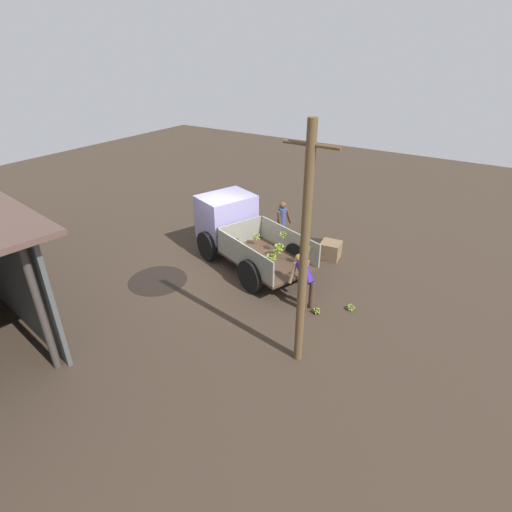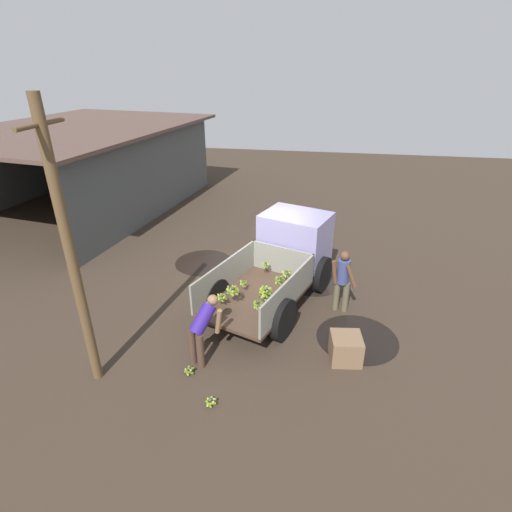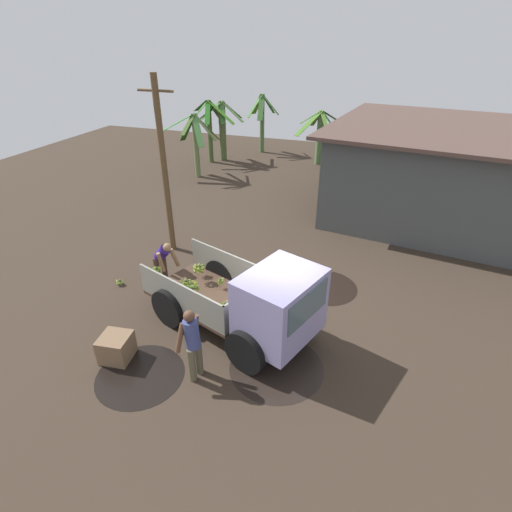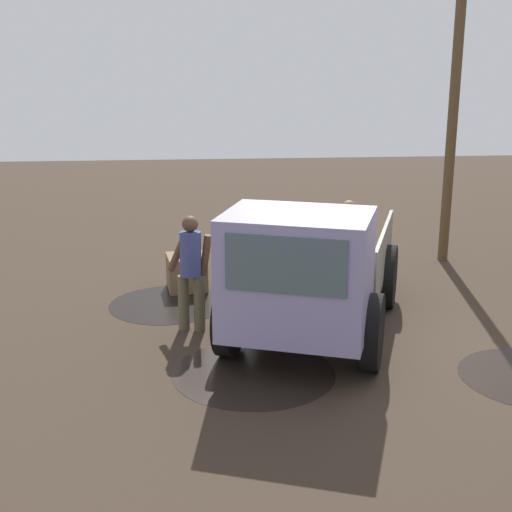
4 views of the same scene
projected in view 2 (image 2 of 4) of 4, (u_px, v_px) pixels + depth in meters
The scene contains 13 objects.
ground at pixel (258, 285), 11.05m from camera, with size 36.00×36.00×0.00m, color #3A2E23.
mud_patch_0 at pixel (312, 278), 11.37m from camera, with size 1.99×1.99×0.01m, color black.
mud_patch_1 at pixel (357, 338), 8.92m from camera, with size 1.81×1.81×0.01m, color black.
mud_patch_2 at pixel (204, 262), 12.25m from camera, with size 1.75×1.75×0.01m, color black.
cargo_truck at pixel (287, 253), 10.50m from camera, with size 4.50×3.06×1.95m.
warehouse_shed at pixel (88, 146), 16.14m from camera, with size 11.07×8.79×3.28m.
utility_pole at pixel (70, 255), 6.68m from camera, with size 1.07×0.18×5.22m.
banana_palm_0 at pixel (140, 145), 22.23m from camera, with size 2.31×2.11×2.44m.
person_foreground_visitor at pixel (343, 279), 9.52m from camera, with size 0.44×0.64×1.63m.
person_worker_loading at pixel (203, 327), 7.96m from camera, with size 0.79×0.71×1.40m.
banana_bunch_on_ground_0 at pixel (210, 401), 7.17m from camera, with size 0.23×0.23×0.17m.
banana_bunch_on_ground_1 at pixel (189, 370), 7.87m from camera, with size 0.22×0.22×0.18m.
wooden_crate_0 at pixel (346, 348), 8.18m from camera, with size 0.62×0.62×0.57m, color brown.
Camera 2 is at (-9.41, -1.58, 5.62)m, focal length 28.00 mm.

